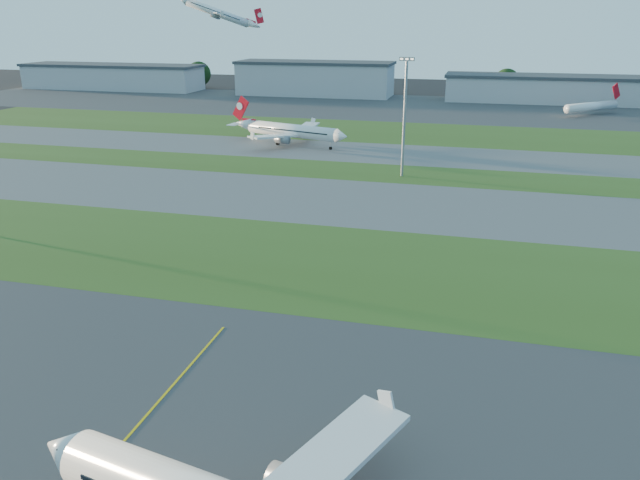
% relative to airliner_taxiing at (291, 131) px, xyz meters
% --- Properties ---
extents(grass_strip_a, '(300.00, 34.00, 0.01)m').
position_rel_airliner_taxiing_xyz_m(grass_strip_a, '(19.85, -84.97, -3.91)').
color(grass_strip_a, '#344E1A').
rests_on(grass_strip_a, ground).
extents(taxiway_a, '(300.00, 32.00, 0.01)m').
position_rel_airliner_taxiing_xyz_m(taxiway_a, '(19.85, -51.97, -3.91)').
color(taxiway_a, '#515154').
rests_on(taxiway_a, ground).
extents(grass_strip_b, '(300.00, 18.00, 0.01)m').
position_rel_airliner_taxiing_xyz_m(grass_strip_b, '(19.85, -26.97, -3.91)').
color(grass_strip_b, '#344E1A').
rests_on(grass_strip_b, ground).
extents(taxiway_b, '(300.00, 26.00, 0.01)m').
position_rel_airliner_taxiing_xyz_m(taxiway_b, '(19.85, -4.97, -3.91)').
color(taxiway_b, '#515154').
rests_on(taxiway_b, ground).
extents(grass_strip_c, '(300.00, 40.00, 0.01)m').
position_rel_airliner_taxiing_xyz_m(grass_strip_c, '(19.85, 28.03, -3.91)').
color(grass_strip_c, '#344E1A').
rests_on(grass_strip_c, ground).
extents(apron_far, '(400.00, 80.00, 0.01)m').
position_rel_airliner_taxiing_xyz_m(apron_far, '(19.85, 88.03, -3.91)').
color(apron_far, '#333335').
rests_on(apron_far, ground).
extents(airliner_taxiing, '(34.60, 29.16, 11.15)m').
position_rel_airliner_taxiing_xyz_m(airliner_taxiing, '(0.00, 0.00, 0.00)').
color(airliner_taxiing, white).
rests_on(airliner_taxiing, ground).
extents(airliner_departing, '(31.32, 26.50, 10.22)m').
position_rel_airliner_taxiing_xyz_m(airliner_departing, '(-59.85, 91.66, 31.76)').
color(airliner_departing, white).
extents(mini_jet_near, '(21.52, 21.38, 9.48)m').
position_rel_airliner_taxiing_xyz_m(mini_jet_near, '(89.24, 81.93, -0.63)').
color(mini_jet_near, white).
rests_on(mini_jet_near, ground).
extents(light_mast_centre, '(3.20, 0.70, 25.80)m').
position_rel_airliner_taxiing_xyz_m(light_mast_centre, '(34.85, -28.97, 10.90)').
color(light_mast_centre, gray).
rests_on(light_mast_centre, ground).
extents(hangar_far_west, '(91.80, 23.00, 12.20)m').
position_rel_airliner_taxiing_xyz_m(hangar_far_west, '(-130.15, 118.03, 2.22)').
color(hangar_far_west, '#A3A6AB').
rests_on(hangar_far_west, ground).
extents(hangar_west, '(71.40, 23.00, 15.20)m').
position_rel_airliner_taxiing_xyz_m(hangar_west, '(-25.15, 118.03, 3.72)').
color(hangar_west, '#A3A6AB').
rests_on(hangar_west, ground).
extents(hangar_east, '(81.60, 23.00, 11.20)m').
position_rel_airliner_taxiing_xyz_m(hangar_east, '(74.85, 118.03, 1.72)').
color(hangar_east, '#A3A6AB').
rests_on(hangar_east, ground).
extents(tree_far_west, '(11.00, 11.00, 12.00)m').
position_rel_airliner_taxiing_xyz_m(tree_far_west, '(-170.15, 131.03, 2.57)').
color(tree_far_west, black).
rests_on(tree_far_west, ground).
extents(tree_west, '(12.10, 12.10, 13.20)m').
position_rel_airliner_taxiing_xyz_m(tree_west, '(-90.15, 133.03, 3.22)').
color(tree_west, black).
rests_on(tree_west, ground).
extents(tree_mid_west, '(9.90, 9.90, 10.80)m').
position_rel_airliner_taxiing_xyz_m(tree_mid_west, '(-0.15, 129.03, 1.92)').
color(tree_mid_west, black).
rests_on(tree_mid_west, ground).
extents(tree_mid_east, '(11.55, 11.55, 12.60)m').
position_rel_airliner_taxiing_xyz_m(tree_mid_east, '(59.85, 132.03, 2.90)').
color(tree_mid_east, black).
rests_on(tree_mid_east, ground).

